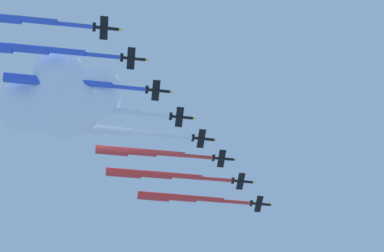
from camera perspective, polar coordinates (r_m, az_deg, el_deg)
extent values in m
cylinder|color=black|center=(258.51, 6.49, -7.38)|extent=(9.05, 3.45, 1.31)
cone|color=#EAB70C|center=(259.57, 7.58, -7.45)|extent=(1.56, 1.52, 1.24)
cylinder|color=black|center=(257.59, 5.44, -7.31)|extent=(0.82, 1.10, 0.98)
ellipsoid|color=black|center=(259.29, 6.90, -7.35)|extent=(2.06, 1.32, 0.83)
cube|color=black|center=(258.36, 6.37, -7.38)|extent=(4.61, 8.64, 1.93)
cube|color=#EAB70C|center=(260.63, 6.22, -8.05)|extent=(2.40, 1.24, 0.25)
cube|color=#EAB70C|center=(256.23, 6.52, -6.68)|extent=(2.40, 1.24, 0.25)
cube|color=black|center=(257.77, 5.66, -7.32)|extent=(1.83, 3.32, 0.78)
cube|color=#EAB70C|center=(258.53, 5.63, -7.20)|extent=(1.49, 0.85, 1.88)
cylinder|color=red|center=(256.54, 4.11, -7.21)|extent=(13.27, 4.83, 1.67)
cylinder|color=red|center=(254.76, 1.54, -6.97)|extent=(13.47, 5.64, 2.50)
cylinder|color=red|center=(253.90, -1.07, -6.83)|extent=(13.68, 6.45, 3.33)
cylinder|color=red|center=(253.58, -3.69, -6.69)|extent=(13.88, 7.26, 4.17)
cylinder|color=black|center=(249.83, 4.77, -5.27)|extent=(9.05, 3.37, 1.28)
cone|color=#EAB70C|center=(250.72, 5.91, -5.35)|extent=(1.55, 1.49, 1.22)
cylinder|color=black|center=(249.08, 3.69, -5.19)|extent=(0.81, 1.08, 0.96)
ellipsoid|color=black|center=(250.54, 5.21, -5.24)|extent=(2.05, 1.30, 0.81)
cube|color=black|center=(249.70, 4.65, -5.27)|extent=(4.58, 8.69, 1.67)
cube|color=#EAB70C|center=(251.98, 4.51, -5.96)|extent=(2.40, 1.23, 0.23)
cube|color=#EAB70C|center=(247.57, 4.78, -4.54)|extent=(2.40, 1.23, 0.23)
cube|color=black|center=(249.23, 3.91, -5.21)|extent=(1.82, 3.33, 0.68)
cube|color=#EAB70C|center=(249.99, 3.89, -5.08)|extent=(1.47, 0.78, 1.89)
cylinder|color=red|center=(248.20, 2.19, -5.08)|extent=(14.37, 4.99, 1.63)
cylinder|color=red|center=(246.81, -0.68, -4.79)|extent=(14.56, 5.78, 2.45)
cylinder|color=red|center=(246.47, -3.60, -4.63)|extent=(14.75, 6.57, 3.26)
cylinder|color=red|center=(246.78, -6.51, -4.45)|extent=(14.94, 7.37, 4.08)
cylinder|color=black|center=(241.27, 2.95, -3.12)|extent=(9.05, 3.38, 1.29)
cone|color=#EAB70C|center=(241.99, 4.14, -3.22)|extent=(1.55, 1.50, 1.22)
cylinder|color=black|center=(240.69, 1.83, -3.03)|extent=(0.81, 1.08, 0.97)
ellipsoid|color=black|center=(241.93, 3.41, -3.10)|extent=(2.05, 1.30, 0.81)
cube|color=black|center=(241.16, 2.83, -3.12)|extent=(4.58, 8.68, 1.73)
cube|color=#EAB70C|center=(243.32, 2.70, -3.86)|extent=(2.40, 1.23, 0.23)
cube|color=#EAB70C|center=(239.16, 2.95, -2.34)|extent=(2.40, 1.23, 0.23)
cube|color=black|center=(240.80, 2.06, -3.05)|extent=(1.82, 3.33, 0.70)
cube|color=#EAB70C|center=(241.59, 2.05, -2.92)|extent=(1.47, 0.80, 1.89)
cylinder|color=red|center=(240.09, 0.43, -2.91)|extent=(12.93, 4.65, 1.64)
cylinder|color=red|center=(239.20, -2.23, -2.63)|extent=(13.12, 5.44, 2.46)
cylinder|color=red|center=(239.22, -4.92, -2.48)|extent=(13.32, 6.24, 3.28)
cylinder|color=red|center=(239.78, -7.60, -2.33)|extent=(13.51, 7.04, 4.10)
cylinder|color=black|center=(231.52, 1.02, -1.22)|extent=(9.04, 3.50, 1.29)
cone|color=#EAB70C|center=(232.11, 2.26, -1.34)|extent=(1.57, 1.52, 1.23)
cylinder|color=black|center=(231.07, -0.14, -1.11)|extent=(0.82, 1.09, 0.97)
ellipsoid|color=black|center=(232.14, 1.50, -1.21)|extent=(2.06, 1.32, 0.82)
cube|color=black|center=(231.42, 0.89, -1.22)|extent=(4.68, 8.68, 1.78)
cube|color=#EAB70C|center=(233.47, 0.76, -2.01)|extent=(2.40, 1.26, 0.24)
cube|color=#EAB70C|center=(229.54, 1.02, -0.39)|extent=(2.40, 1.26, 0.24)
cube|color=black|center=(231.15, 0.10, -1.13)|extent=(1.85, 3.33, 0.73)
cube|color=#EAB70C|center=(231.97, 0.09, -1.01)|extent=(1.48, 0.82, 1.89)
cylinder|color=white|center=(230.62, -1.71, -0.96)|extent=(13.90, 5.07, 1.65)
cylinder|color=white|center=(230.09, -4.70, -0.60)|extent=(14.10, 5.87, 2.47)
cylinder|color=white|center=(230.56, -7.71, -0.40)|extent=(14.31, 6.67, 3.29)
cylinder|color=white|center=(231.68, -10.69, -0.20)|extent=(14.52, 7.46, 4.12)
cylinder|color=black|center=(222.37, -1.07, 0.85)|extent=(9.06, 3.39, 1.31)
cone|color=#EAB70C|center=(222.70, 0.23, 0.73)|extent=(1.56, 1.51, 1.24)
cylinder|color=black|center=(222.15, -2.28, 0.95)|extent=(0.81, 1.10, 0.98)
ellipsoid|color=black|center=(222.90, -0.56, 0.86)|extent=(2.06, 1.31, 0.83)
cube|color=black|center=(222.29, -1.20, 0.85)|extent=(4.56, 8.64, 1.93)
cube|color=#EAB70C|center=(224.19, -1.30, 0.00)|extent=(2.40, 1.23, 0.25)
cube|color=#EAB70C|center=(220.58, -1.10, 1.74)|extent=(2.40, 1.23, 0.25)
cube|color=black|center=(222.19, -2.04, 0.93)|extent=(1.81, 3.32, 0.78)
cube|color=#EAB70C|center=(223.03, -2.03, 1.04)|extent=(1.48, 0.84, 1.88)
cylinder|color=white|center=(222.03, -3.73, 1.08)|extent=(12.28, 4.49, 1.67)
cylinder|color=white|center=(222.05, -6.46, 1.38)|extent=(12.47, 5.30, 2.50)
cylinder|color=white|center=(222.91, -9.19, 1.52)|extent=(12.67, 6.11, 3.33)
cylinder|color=white|center=(224.29, -11.89, 1.64)|extent=(12.87, 6.92, 4.17)
cylinder|color=black|center=(215.29, -3.31, 3.39)|extent=(9.04, 3.40, 1.27)
cone|color=#EAB70C|center=(215.43, -1.97, 3.26)|extent=(1.55, 1.48, 1.21)
cylinder|color=black|center=(215.26, -4.57, 3.50)|extent=(0.81, 1.07, 0.95)
ellipsoid|color=black|center=(215.74, -2.78, 3.40)|extent=(2.05, 1.30, 0.80)
cube|color=black|center=(215.24, -3.45, 3.39)|extent=(4.62, 8.71, 1.56)
cube|color=#EAB70C|center=(217.15, -3.54, 2.51)|extent=(2.40, 1.24, 0.22)
cube|color=#EAB70C|center=(213.50, -3.36, 4.31)|extent=(2.40, 1.24, 0.22)
cube|color=black|center=(215.26, -4.31, 3.48)|extent=(1.83, 3.34, 0.64)
cube|color=#EAB70C|center=(216.10, -4.30, 3.60)|extent=(1.46, 0.77, 1.89)
cylinder|color=blue|center=(215.39, -6.25, 3.65)|extent=(13.81, 4.90, 1.62)
cylinder|color=blue|center=(216.00, -9.43, 4.00)|extent=(14.01, 5.69, 2.43)
cylinder|color=blue|center=(217.60, -12.58, 4.16)|extent=(14.20, 6.47, 3.23)
cylinder|color=blue|center=(219.87, -15.69, 4.31)|extent=(14.40, 7.26, 4.04)
cylinder|color=black|center=(210.67, -5.67, 6.40)|extent=(9.05, 3.37, 1.29)
cone|color=#EAB70C|center=(210.57, -4.29, 6.29)|extent=(1.55, 1.49, 1.22)
cylinder|color=black|center=(210.87, -6.96, 6.51)|extent=(0.81, 1.08, 0.96)
ellipsoid|color=black|center=(211.04, -5.12, 6.41)|extent=(2.05, 1.30, 0.81)
cube|color=black|center=(210.64, -5.82, 6.41)|extent=(4.58, 8.68, 1.71)
cube|color=#EAB70C|center=(212.33, -5.88, 5.47)|extent=(2.40, 1.23, 0.23)
cube|color=#EAB70C|center=(209.14, -5.75, 7.37)|extent=(2.40, 1.23, 0.23)
cube|color=black|center=(210.82, -6.70, 6.49)|extent=(1.81, 3.33, 0.70)
cube|color=#EAB70C|center=(211.69, -6.68, 6.59)|extent=(1.47, 0.79, 1.89)
cylinder|color=blue|center=(211.32, -8.72, 6.65)|extent=(14.14, 4.93, 1.64)
cylinder|color=blue|center=(212.60, -12.04, 6.96)|extent=(14.33, 5.72, 2.46)
cylinder|color=blue|center=(214.86, -15.30, 7.08)|extent=(14.53, 6.52, 3.27)
cylinder|color=black|center=(205.13, -8.22, 9.19)|extent=(9.05, 3.37, 1.29)
cone|color=#EAB70C|center=(204.79, -6.80, 9.09)|extent=(1.55, 1.50, 1.22)
cylinder|color=black|center=(205.57, -9.55, 9.29)|extent=(0.81, 1.08, 0.97)
ellipsoid|color=black|center=(205.42, -7.65, 9.20)|extent=(2.05, 1.30, 0.81)
cube|color=black|center=(205.13, -8.37, 9.20)|extent=(4.58, 8.68, 1.73)
cube|color=#EAB70C|center=(206.64, -8.41, 8.22)|extent=(2.40, 1.23, 0.23)
cube|color=#EAB70C|center=(203.81, -8.33, 10.21)|extent=(2.40, 1.23, 0.23)
cube|color=black|center=(205.47, -9.28, 9.27)|extent=(1.81, 3.33, 0.71)
cube|color=#EAB70C|center=(206.35, -9.25, 9.37)|extent=(1.47, 0.79, 1.89)
cylinder|color=blue|center=(206.29, -11.29, 9.41)|extent=(13.59, 4.80, 1.64)
cylinder|color=blue|center=(208.08, -14.55, 9.68)|extent=(13.78, 5.59, 2.46)
cylinder|color=blue|center=(210.77, -17.75, 9.74)|extent=(13.97, 6.39, 3.28)
sphere|color=white|center=(226.34, -11.86, 2.46)|extent=(28.40, 28.40, 28.40)
sphere|color=white|center=(230.96, -15.46, 1.95)|extent=(21.30, 21.30, 21.30)
sphere|color=white|center=(226.02, -9.10, 3.15)|extent=(19.88, 19.88, 19.88)
sphere|color=white|center=(222.74, -12.51, 4.77)|extent=(18.46, 18.46, 18.46)
sphere|color=white|center=(234.94, -11.89, 3.63)|extent=(15.62, 15.62, 15.62)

